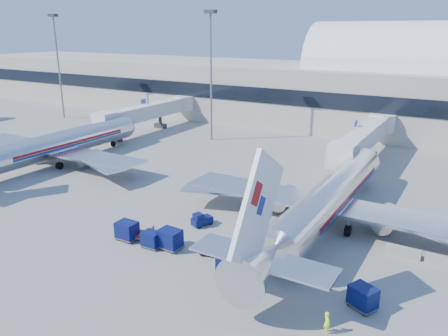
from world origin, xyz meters
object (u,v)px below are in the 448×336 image
Objects in this scene: barrier_near at (403,252)px; cart_train_a at (170,239)px; mast_west at (211,57)px; ramp_worker at (327,322)px; jetbridge_near at (367,136)px; tug_right at (293,258)px; cart_train_c at (127,230)px; cart_open_red at (142,235)px; tug_lead at (212,248)px; jetbridge_mid at (153,111)px; cart_solo_near at (230,264)px; cart_train_b at (152,239)px; tug_left at (201,220)px; airliner_mid at (51,146)px; barrier_mid at (444,261)px; cart_solo_far at (363,297)px; airliner_main at (327,200)px; mast_far_west at (57,51)px.

cart_train_a is (-18.82, -9.53, 0.56)m from barrier_near.
mast_west is 56.37m from ramp_worker.
tug_right is at bearing -85.95° from jetbridge_near.
cart_train_c reaches higher than tug_right.
tug_right is 1.06× the size of cart_open_red.
tug_lead is at bearing -96.74° from jetbridge_near.
jetbridge_mid is 17.06× the size of ramp_worker.
cart_solo_near reaches higher than cart_open_red.
barrier_near is 1.34× the size of cart_solo_near.
cart_train_b is at bearing -41.99° from cart_open_red.
mast_west is 9.36× the size of tug_left.
tug_right is 1.24× the size of cart_train_a.
airliner_mid reaches higher than jetbridge_mid.
cart_solo_far is at bearing -115.29° from barrier_mid.
airliner_main is 13.79m from cart_solo_near.
mast_west reaches higher than airliner_main.
barrier_mid is at bearing -58.14° from tug_left.
tug_lead is 13.63m from cart_solo_far.
barrier_near is 21.10m from cart_train_a.
airliner_main and airliner_mid have the same top height.
cart_train_b is 0.87× the size of cart_train_c.
jetbridge_mid is 1.22× the size of mast_far_west.
mast_west is (-30.00, 25.49, 11.87)m from airliner_main.
ramp_worker is at bearing -9.67° from cart_train_c.
jetbridge_mid is 46.73m from tug_left.
airliner_mid reaches higher than cart_solo_far.
tug_right is at bearing -5.57° from ramp_worker.
tug_lead is 6.38m from tug_left.
cart_train_b is at bearing -33.58° from mast_far_west.
jetbridge_near is 43.21m from ramp_worker.
barrier_mid is at bearing 26.70° from cart_solo_near.
jetbridge_mid is 15.29× the size of cart_train_b.
cart_train_b is (-20.48, -10.19, 0.38)m from barrier_near.
airliner_main is 14.37× the size of tug_lead.
mast_far_west is 12.57× the size of cart_train_b.
ramp_worker is at bearing -79.58° from jetbridge_near.
mast_far_west is 84.11m from barrier_near.
tug_right is 13.08m from cart_train_b.
cart_train_a is (-22.12, -9.53, 0.56)m from barrier_mid.
cart_solo_far is at bearing -19.44° from cart_open_red.
cart_train_a is 1.23× the size of cart_train_b.
cart_open_red is at bearing 175.71° from tug_lead.
jetbridge_mid is 48.59m from cart_train_c.
airliner_main is at bearing -38.17° from tug_left.
airliner_mid reaches higher than tug_lead.
airliner_main reaches higher than cart_open_red.
cart_solo_far is at bearing -13.91° from airliner_mid.
tug_right is 11.57m from tug_left.
mast_far_west reaches higher than airliner_mid.
mast_far_west is 8.75× the size of cart_open_red.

